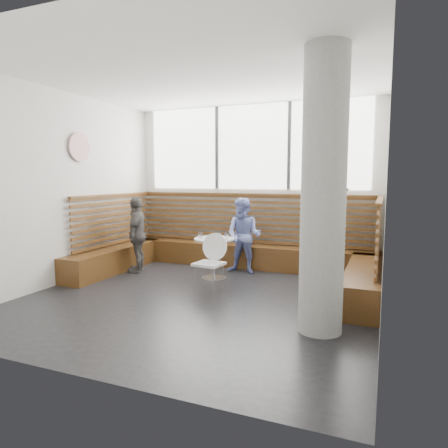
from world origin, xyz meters
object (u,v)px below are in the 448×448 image
at_px(adult_man, 325,231).
at_px(concrete_column, 323,193).
at_px(cafe_chair, 211,258).
at_px(cafe_table, 214,250).
at_px(child_back, 244,236).
at_px(child_left, 137,235).

bearing_deg(adult_man, concrete_column, -175.84).
bearing_deg(cafe_chair, cafe_table, 116.74).
bearing_deg(child_back, cafe_chair, -92.38).
xyz_separation_m(concrete_column, child_back, (-1.76, 2.36, -0.90)).
bearing_deg(concrete_column, cafe_chair, 150.59).
xyz_separation_m(cafe_table, cafe_chair, (0.25, -0.72, 0.01)).
relative_size(concrete_column, adult_man, 1.76).
bearing_deg(adult_man, child_left, 92.20).
height_order(cafe_table, child_left, child_left).
bearing_deg(child_back, adult_man, -12.46).
bearing_deg(adult_man, cafe_table, 94.23).
xyz_separation_m(cafe_chair, child_left, (-1.80, 0.66, 0.18)).
bearing_deg(cafe_table, cafe_chair, -70.46).
bearing_deg(cafe_chair, concrete_column, -22.21).
bearing_deg(adult_man, child_back, 73.51).
distance_m(cafe_chair, child_back, 1.33).
relative_size(cafe_chair, child_left, 0.64).
height_order(concrete_column, cafe_chair, concrete_column).
xyz_separation_m(concrete_column, adult_man, (-0.23, 1.98, -0.69)).
height_order(cafe_table, cafe_chair, cafe_chair).
height_order(concrete_column, adult_man, concrete_column).
bearing_deg(cafe_table, child_left, -177.76).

